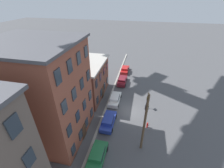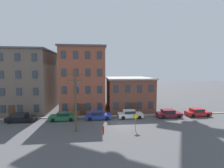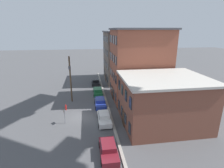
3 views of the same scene
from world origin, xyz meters
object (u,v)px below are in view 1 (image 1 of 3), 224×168
at_px(car_maroon, 122,80).
at_px(fire_hydrant, 147,125).
at_px(car_red, 125,69).
at_px(car_green, 97,156).
at_px(utility_pole, 145,121).
at_px(car_blue, 108,121).
at_px(car_white, 115,99).
at_px(caution_sign, 147,100).

relative_size(car_maroon, fire_hydrant, 4.58).
bearing_deg(car_red, car_green, -179.80).
distance_m(car_maroon, car_red, 5.77).
xyz_separation_m(car_green, utility_pole, (2.88, -5.14, 4.10)).
bearing_deg(car_red, utility_pole, -166.47).
height_order(car_blue, fire_hydrant, car_blue).
relative_size(car_white, fire_hydrant, 4.58).
bearing_deg(car_white, utility_pole, -148.96).
height_order(car_green, caution_sign, caution_sign).
bearing_deg(car_white, car_red, -0.29).
distance_m(car_white, car_maroon, 7.15).
height_order(car_white, fire_hydrant, car_white).
relative_size(car_green, car_white, 1.00).
height_order(caution_sign, fire_hydrant, caution_sign).
xyz_separation_m(caution_sign, utility_pole, (-8.34, 0.41, 3.17)).
bearing_deg(car_blue, car_maroon, -0.66).
bearing_deg(car_green, car_white, 0.74).
xyz_separation_m(car_green, car_blue, (5.93, 0.03, 0.00)).
bearing_deg(car_red, car_white, 179.71).
bearing_deg(car_blue, utility_pole, -120.57).
distance_m(car_white, utility_pole, 11.05).
height_order(car_white, car_red, same).
bearing_deg(caution_sign, car_white, 85.49).
xyz_separation_m(car_maroon, utility_pole, (-15.94, -5.02, 4.10)).
distance_m(car_blue, car_white, 5.74).
bearing_deg(utility_pole, car_blue, 59.43).
bearing_deg(caution_sign, car_maroon, 35.55).
height_order(car_maroon, car_red, same).
bearing_deg(car_maroon, utility_pole, -162.51).
xyz_separation_m(car_blue, car_white, (5.74, 0.12, 0.00)).
relative_size(car_blue, car_maroon, 1.00).
xyz_separation_m(car_red, fire_hydrant, (-17.97, -5.97, -0.27)).
height_order(car_red, utility_pole, utility_pole).
height_order(car_white, car_maroon, same).
distance_m(car_maroon, caution_sign, 9.38).
bearing_deg(caution_sign, car_green, 153.69).
height_order(car_white, caution_sign, caution_sign).
xyz_separation_m(car_maroon, car_red, (5.77, 0.20, 0.00)).
relative_size(caution_sign, utility_pole, 0.29).
xyz_separation_m(car_green, caution_sign, (11.22, -5.55, 0.93)).
bearing_deg(fire_hydrant, caution_sign, 4.26).
bearing_deg(car_blue, car_red, 0.17).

